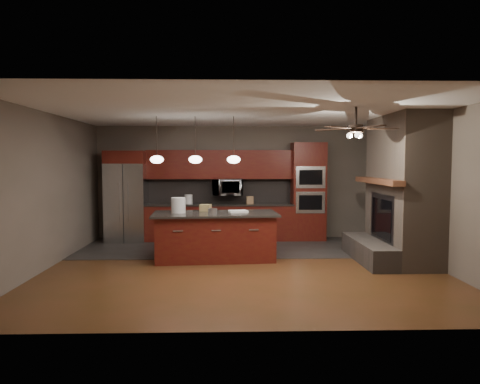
{
  "coord_description": "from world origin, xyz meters",
  "views": [
    {
      "loc": [
        -0.26,
        -7.69,
        1.91
      ],
      "look_at": [
        -0.03,
        0.6,
        1.33
      ],
      "focal_mm": 32.0,
      "sensor_mm": 36.0,
      "label": 1
    }
  ],
  "objects_px": {
    "microwave": "(228,187)",
    "oven_tower": "(308,192)",
    "white_bucket": "(178,205)",
    "counter_box": "(250,200)",
    "counter_bucket": "(189,199)",
    "paint_tray": "(238,211)",
    "refrigerator": "(127,196)",
    "paint_can": "(213,211)",
    "cardboard_box": "(206,208)",
    "kitchen_island": "(215,236)"
  },
  "relations": [
    {
      "from": "cardboard_box",
      "to": "counter_bucket",
      "type": "relative_size",
      "value": 0.97
    },
    {
      "from": "counter_box",
      "to": "cardboard_box",
      "type": "bearing_deg",
      "value": -126.03
    },
    {
      "from": "white_bucket",
      "to": "cardboard_box",
      "type": "distance_m",
      "value": 0.59
    },
    {
      "from": "paint_tray",
      "to": "counter_bucket",
      "type": "xyz_separation_m",
      "value": [
        -1.16,
        1.97,
        0.07
      ]
    },
    {
      "from": "microwave",
      "to": "kitchen_island",
      "type": "distance_m",
      "value": 2.3
    },
    {
      "from": "kitchen_island",
      "to": "cardboard_box",
      "type": "distance_m",
      "value": 0.64
    },
    {
      "from": "paint_can",
      "to": "paint_tray",
      "type": "height_order",
      "value": "paint_can"
    },
    {
      "from": "refrigerator",
      "to": "paint_tray",
      "type": "xyz_separation_m",
      "value": [
        2.64,
        -1.89,
        -0.15
      ]
    },
    {
      "from": "paint_can",
      "to": "counter_box",
      "type": "bearing_deg",
      "value": 70.35
    },
    {
      "from": "microwave",
      "to": "white_bucket",
      "type": "bearing_deg",
      "value": -114.44
    },
    {
      "from": "white_bucket",
      "to": "paint_tray",
      "type": "xyz_separation_m",
      "value": [
        1.17,
        0.08,
        -0.13
      ]
    },
    {
      "from": "oven_tower",
      "to": "microwave",
      "type": "xyz_separation_m",
      "value": [
        -1.98,
        0.06,
        0.11
      ]
    },
    {
      "from": "refrigerator",
      "to": "counter_box",
      "type": "height_order",
      "value": "refrigerator"
    },
    {
      "from": "kitchen_island",
      "to": "counter_box",
      "type": "height_order",
      "value": "counter_box"
    },
    {
      "from": "oven_tower",
      "to": "paint_can",
      "type": "distance_m",
      "value": 3.26
    },
    {
      "from": "refrigerator",
      "to": "cardboard_box",
      "type": "height_order",
      "value": "refrigerator"
    },
    {
      "from": "oven_tower",
      "to": "cardboard_box",
      "type": "relative_size",
      "value": 11.09
    },
    {
      "from": "paint_tray",
      "to": "counter_bucket",
      "type": "distance_m",
      "value": 2.29
    },
    {
      "from": "microwave",
      "to": "refrigerator",
      "type": "relative_size",
      "value": 0.34
    },
    {
      "from": "paint_tray",
      "to": "counter_bucket",
      "type": "bearing_deg",
      "value": 108.12
    },
    {
      "from": "oven_tower",
      "to": "white_bucket",
      "type": "relative_size",
      "value": 7.98
    },
    {
      "from": "refrigerator",
      "to": "counter_bucket",
      "type": "height_order",
      "value": "refrigerator"
    },
    {
      "from": "counter_box",
      "to": "kitchen_island",
      "type": "bearing_deg",
      "value": -117.3
    },
    {
      "from": "counter_bucket",
      "to": "paint_can",
      "type": "bearing_deg",
      "value": -74.07
    },
    {
      "from": "counter_bucket",
      "to": "kitchen_island",
      "type": "bearing_deg",
      "value": -71.15
    },
    {
      "from": "white_bucket",
      "to": "paint_tray",
      "type": "distance_m",
      "value": 1.18
    },
    {
      "from": "paint_can",
      "to": "paint_tray",
      "type": "distance_m",
      "value": 0.62
    },
    {
      "from": "kitchen_island",
      "to": "oven_tower",
      "type": "bearing_deg",
      "value": 39.14
    },
    {
      "from": "paint_can",
      "to": "cardboard_box",
      "type": "xyz_separation_m",
      "value": [
        -0.16,
        0.58,
        0.01
      ]
    },
    {
      "from": "white_bucket",
      "to": "counter_bucket",
      "type": "relative_size",
      "value": 1.35
    },
    {
      "from": "oven_tower",
      "to": "cardboard_box",
      "type": "xyz_separation_m",
      "value": [
        -2.42,
        -1.76,
        -0.2
      ]
    },
    {
      "from": "counter_bucket",
      "to": "refrigerator",
      "type": "bearing_deg",
      "value": -176.85
    },
    {
      "from": "oven_tower",
      "to": "counter_bucket",
      "type": "height_order",
      "value": "oven_tower"
    },
    {
      "from": "oven_tower",
      "to": "kitchen_island",
      "type": "height_order",
      "value": "oven_tower"
    },
    {
      "from": "refrigerator",
      "to": "kitchen_island",
      "type": "height_order",
      "value": "refrigerator"
    },
    {
      "from": "white_bucket",
      "to": "counter_box",
      "type": "height_order",
      "value": "white_bucket"
    },
    {
      "from": "paint_can",
      "to": "cardboard_box",
      "type": "height_order",
      "value": "cardboard_box"
    },
    {
      "from": "cardboard_box",
      "to": "counter_box",
      "type": "bearing_deg",
      "value": 74.76
    },
    {
      "from": "microwave",
      "to": "counter_bucket",
      "type": "relative_size",
      "value": 3.32
    },
    {
      "from": "kitchen_island",
      "to": "cardboard_box",
      "type": "bearing_deg",
      "value": 119.58
    },
    {
      "from": "microwave",
      "to": "refrigerator",
      "type": "height_order",
      "value": "refrigerator"
    },
    {
      "from": "counter_bucket",
      "to": "counter_box",
      "type": "xyz_separation_m",
      "value": [
        1.49,
        -0.05,
        -0.02
      ]
    },
    {
      "from": "microwave",
      "to": "oven_tower",
      "type": "bearing_deg",
      "value": -1.66
    },
    {
      "from": "cardboard_box",
      "to": "counter_bucket",
      "type": "height_order",
      "value": "counter_bucket"
    },
    {
      "from": "white_bucket",
      "to": "counter_box",
      "type": "distance_m",
      "value": 2.51
    },
    {
      "from": "oven_tower",
      "to": "paint_can",
      "type": "bearing_deg",
      "value": -133.94
    },
    {
      "from": "kitchen_island",
      "to": "counter_bucket",
      "type": "bearing_deg",
      "value": 104.95
    },
    {
      "from": "kitchen_island",
      "to": "paint_can",
      "type": "height_order",
      "value": "paint_can"
    },
    {
      "from": "microwave",
      "to": "paint_tray",
      "type": "height_order",
      "value": "microwave"
    },
    {
      "from": "kitchen_island",
      "to": "counter_box",
      "type": "xyz_separation_m",
      "value": [
        0.78,
        2.03,
        0.53
      ]
    }
  ]
}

